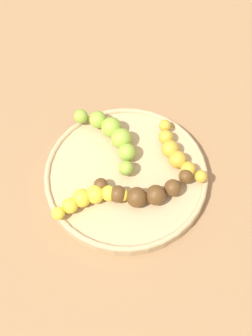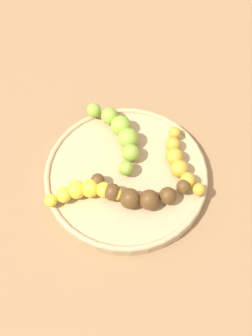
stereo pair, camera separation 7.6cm
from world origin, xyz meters
name	(u,v)px [view 1 (the left image)]	position (x,y,z in m)	size (l,w,h in m)	color
ground_plane	(126,179)	(0.00, 0.00, 0.00)	(2.40, 2.40, 0.00)	#936D47
fruit_bowl	(126,176)	(0.00, 0.00, 0.01)	(0.28, 0.28, 0.02)	tan
banana_overripe	(146,192)	(0.00, 0.05, 0.04)	(0.14, 0.10, 0.03)	#593819
banana_spotted	(176,153)	(-0.09, 0.03, 0.03)	(0.05, 0.14, 0.03)	gold
banana_green	(113,135)	(-0.02, -0.07, 0.04)	(0.06, 0.16, 0.04)	#8CAD38
banana_yellow	(89,198)	(0.08, 0.01, 0.03)	(0.12, 0.06, 0.03)	yellow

